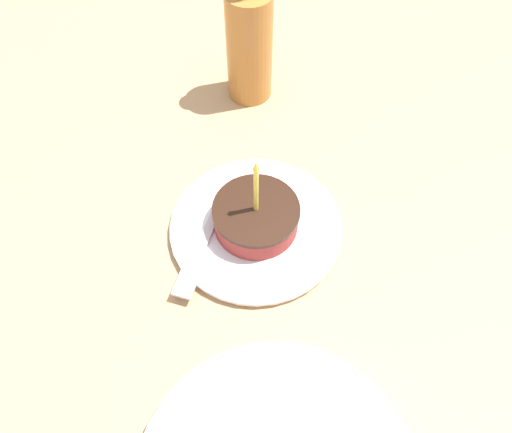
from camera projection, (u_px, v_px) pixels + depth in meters
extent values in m
cube|color=tan|center=(259.00, 226.00, 0.68)|extent=(2.40, 2.40, 0.04)
cylinder|color=silver|center=(256.00, 227.00, 0.64)|extent=(0.21, 0.21, 0.01)
cylinder|color=silver|center=(256.00, 226.00, 0.64)|extent=(0.22, 0.22, 0.01)
cylinder|color=#99332D|center=(256.00, 218.00, 0.62)|extent=(0.11, 0.11, 0.03)
cylinder|color=black|center=(256.00, 210.00, 0.61)|extent=(0.11, 0.11, 0.01)
cylinder|color=#EAD84C|center=(256.00, 190.00, 0.58)|extent=(0.01, 0.01, 0.07)
cone|color=yellow|center=(256.00, 166.00, 0.54)|extent=(0.01, 0.01, 0.01)
cube|color=silver|center=(215.00, 215.00, 0.64)|extent=(0.11, 0.12, 0.00)
cube|color=silver|center=(187.00, 280.00, 0.59)|extent=(0.05, 0.05, 0.00)
cylinder|color=#B27233|center=(249.00, 47.00, 0.73)|extent=(0.07, 0.07, 0.17)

